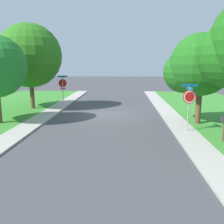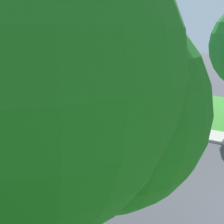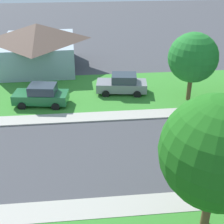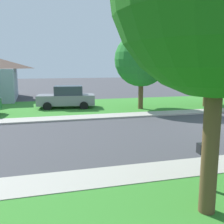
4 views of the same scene
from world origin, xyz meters
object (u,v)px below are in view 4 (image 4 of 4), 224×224
(car_grey_behind_trees, at_px, (67,97))
(tree_sidewalk_far, at_px, (208,52))
(tree_corner_large, at_px, (142,61))
(mailbox, at_px, (207,155))

(car_grey_behind_trees, xyz_separation_m, tree_sidewalk_far, (-1.88, -10.92, 3.48))
(tree_corner_large, height_order, mailbox, tree_corner_large)
(mailbox, bearing_deg, tree_corner_large, -14.58)
(tree_sidewalk_far, relative_size, mailbox, 5.48)
(car_grey_behind_trees, relative_size, tree_sidewalk_far, 0.63)
(tree_corner_large, distance_m, mailbox, 13.91)
(car_grey_behind_trees, distance_m, tree_corner_large, 6.33)
(tree_corner_large, xyz_separation_m, mailbox, (-13.23, 3.44, -2.57))
(tree_corner_large, relative_size, tree_sidewalk_far, 0.79)
(tree_corner_large, height_order, tree_sidewalk_far, tree_sidewalk_far)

